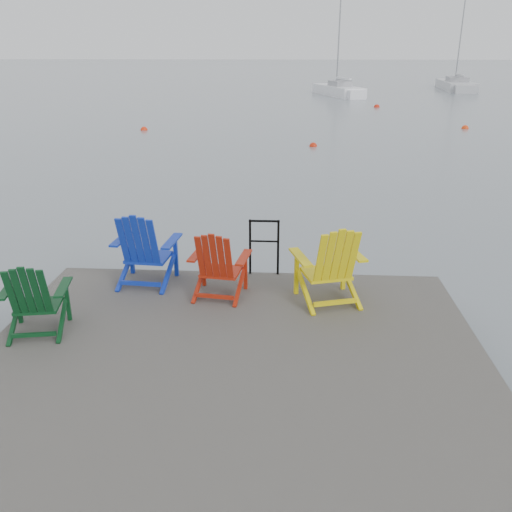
# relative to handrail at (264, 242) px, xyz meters

# --- Properties ---
(ground) EXTENTS (400.00, 400.00, 0.00)m
(ground) POSITION_rel_handrail_xyz_m (-0.25, -2.45, -1.04)
(ground) COLOR slate
(ground) RESTS_ON ground
(dock) EXTENTS (6.00, 5.00, 1.40)m
(dock) POSITION_rel_handrail_xyz_m (-0.25, -2.45, -0.69)
(dock) COLOR #2B2826
(dock) RESTS_ON ground
(handrail) EXTENTS (0.48, 0.04, 0.90)m
(handrail) POSITION_rel_handrail_xyz_m (0.00, 0.00, 0.00)
(handrail) COLOR black
(handrail) RESTS_ON dock
(chair_green) EXTENTS (0.88, 0.83, 0.99)m
(chair_green) POSITION_rel_handrail_xyz_m (-2.74, -2.10, -0.04)
(chair_green) COLOR #093416
(chair_green) RESTS_ON dock
(chair_blue) EXTENTS (0.97, 0.91, 1.16)m
(chair_blue) POSITION_rel_handrail_xyz_m (-1.77, -0.50, 0.04)
(chair_blue) COLOR #102BA8
(chair_blue) RESTS_ON dock
(chair_red) EXTENTS (0.89, 0.84, 1.02)m
(chair_red) POSITION_rel_handrail_xyz_m (-0.61, -0.88, -0.03)
(chair_red) COLOR #9F1E0B
(chair_red) RESTS_ON dock
(chair_yellow) EXTENTS (1.09, 1.03, 1.16)m
(chair_yellow) POSITION_rel_handrail_xyz_m (0.96, -0.97, 0.04)
(chair_yellow) COLOR yellow
(chair_yellow) RESTS_ON dock
(sailboat_near) EXTENTS (4.18, 7.82, 10.58)m
(sailboat_near) POSITION_rel_handrail_xyz_m (4.47, 41.55, -0.69)
(sailboat_near) COLOR white
(sailboat_near) RESTS_ON ground
(sailboat_mid) EXTENTS (3.53, 9.98, 13.32)m
(sailboat_mid) POSITION_rel_handrail_xyz_m (16.75, 49.57, -0.69)
(sailboat_mid) COLOR silver
(sailboat_mid) RESTS_ON ground
(buoy_a) EXTENTS (0.33, 0.33, 0.33)m
(buoy_a) POSITION_rel_handrail_xyz_m (1.36, 15.05, -1.04)
(buoy_a) COLOR red
(buoy_a) RESTS_ON ground
(buoy_b) EXTENTS (0.35, 0.35, 0.35)m
(buoy_b) POSITION_rel_handrail_xyz_m (-6.98, 19.38, -1.04)
(buoy_b) COLOR red
(buoy_b) RESTS_ON ground
(buoy_c) EXTENTS (0.36, 0.36, 0.36)m
(buoy_c) POSITION_rel_handrail_xyz_m (9.34, 20.92, -1.04)
(buoy_c) COLOR #F83C0E
(buoy_c) RESTS_ON ground
(buoy_d) EXTENTS (0.41, 0.41, 0.41)m
(buoy_d) POSITION_rel_handrail_xyz_m (6.39, 31.50, -1.04)
(buoy_d) COLOR red
(buoy_d) RESTS_ON ground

